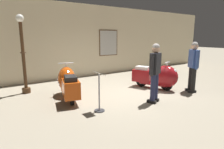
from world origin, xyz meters
TOP-DOWN VIEW (x-y plane):
  - ground_plane at (0.00, 0.00)m, footprint 60.00×60.00m
  - showroom_back_wall at (0.01, 3.70)m, footprint 18.00×0.24m
  - scooter_0 at (-1.94, 0.87)m, footprint 0.95×1.87m
  - scooter_1 at (1.22, -0.08)m, footprint 1.07×1.79m
  - lamppost at (-2.96, 2.21)m, footprint 0.28×0.28m
  - visitor_0 at (1.95, -0.99)m, footprint 0.43×0.52m
  - visitor_1 at (0.02, -1.01)m, footprint 0.56×0.39m
  - info_stanchion at (-1.70, -0.69)m, footprint 0.28×0.33m

SIDE VIEW (x-z plane):
  - ground_plane at x=0.00m, z-range 0.00..0.00m
  - info_stanchion at x=-1.70m, z-range -0.09..1.00m
  - scooter_1 at x=1.22m, z-range -0.05..1.01m
  - scooter_0 at x=-1.94m, z-range -0.05..1.05m
  - visitor_1 at x=0.02m, z-range 0.14..1.89m
  - visitor_0 at x=1.95m, z-range 0.14..1.91m
  - lamppost at x=-2.96m, z-range 0.03..2.70m
  - showroom_back_wall at x=0.01m, z-range 0.00..3.45m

